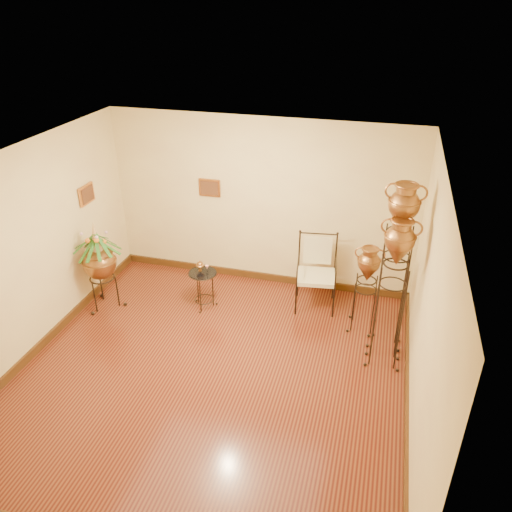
% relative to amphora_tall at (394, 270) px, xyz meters
% --- Properties ---
extents(ground, '(5.00, 5.00, 0.00)m').
position_rel_amphora_tall_xyz_m(ground, '(-2.15, -1.10, -1.26)').
color(ground, brown).
rests_on(ground, ground).
extents(room_shell, '(5.02, 5.02, 2.81)m').
position_rel_amphora_tall_xyz_m(room_shell, '(-2.16, -1.10, 0.47)').
color(room_shell, beige).
rests_on(room_shell, ground).
extents(amphora_tall, '(0.61, 0.61, 2.47)m').
position_rel_amphora_tall_xyz_m(amphora_tall, '(0.00, 0.00, 0.00)').
color(amphora_tall, black).
rests_on(amphora_tall, ground).
extents(amphora_mid, '(0.51, 0.51, 2.11)m').
position_rel_amphora_tall_xyz_m(amphora_mid, '(0.00, -0.23, -0.20)').
color(amphora_mid, black).
rests_on(amphora_mid, ground).
extents(amphora_short, '(0.45, 0.45, 1.35)m').
position_rel_amphora_tall_xyz_m(amphora_short, '(-0.33, 0.44, -0.59)').
color(amphora_short, black).
rests_on(amphora_short, ground).
extents(planter_urn, '(1.05, 1.05, 1.48)m').
position_rel_amphora_tall_xyz_m(planter_urn, '(-4.30, -0.07, -0.43)').
color(planter_urn, black).
rests_on(planter_urn, ground).
extents(armchair, '(0.73, 0.70, 1.17)m').
position_rel_amphora_tall_xyz_m(armchair, '(-1.10, 0.79, -0.67)').
color(armchair, black).
rests_on(armchair, ground).
extents(side_table, '(0.48, 0.48, 0.79)m').
position_rel_amphora_tall_xyz_m(side_table, '(-2.79, 0.32, -0.94)').
color(side_table, black).
rests_on(side_table, ground).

